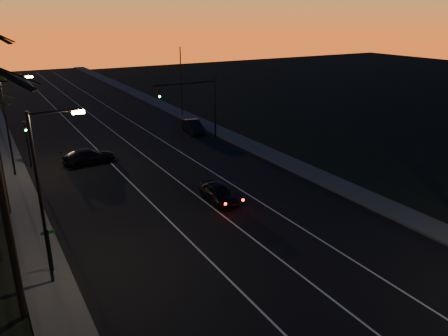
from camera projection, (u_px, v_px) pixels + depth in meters
road at (173, 182)px, 35.71m from camera, size 20.00×170.00×0.01m
sidewalk_left at (25, 211)px, 30.43m from camera, size 2.40×170.00×0.16m
sidewalk_right at (283, 160)px, 40.94m from camera, size 2.40×170.00×0.16m
lane_stripe_left at (137, 189)px, 34.30m from camera, size 0.12×160.00×0.01m
lane_stripe_mid at (178, 181)px, 35.94m from camera, size 0.12×160.00×0.01m
lane_stripe_right at (215, 174)px, 37.58m from camera, size 0.12×160.00×0.01m
streetlight_left_near at (45, 187)px, 20.74m from camera, size 2.55×0.26×9.00m
streetlight_left_far at (10, 118)px, 35.53m from camera, size 2.55×0.26×8.50m
street_sign at (50, 246)px, 22.74m from camera, size 0.70×0.06×2.60m
signal_mast at (195, 97)px, 45.61m from camera, size 7.10×0.41×7.00m
signal_post at (27, 136)px, 38.44m from camera, size 0.28×0.37×4.20m
far_pole_right at (181, 82)px, 57.33m from camera, size 0.14×0.14×9.00m
lead_car at (218, 193)px, 31.90m from camera, size 1.77×4.56×1.37m
right_car at (193, 126)px, 50.33m from camera, size 2.03×4.55×1.45m
cross_car at (89, 156)px, 39.92m from camera, size 4.95×2.33×1.40m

